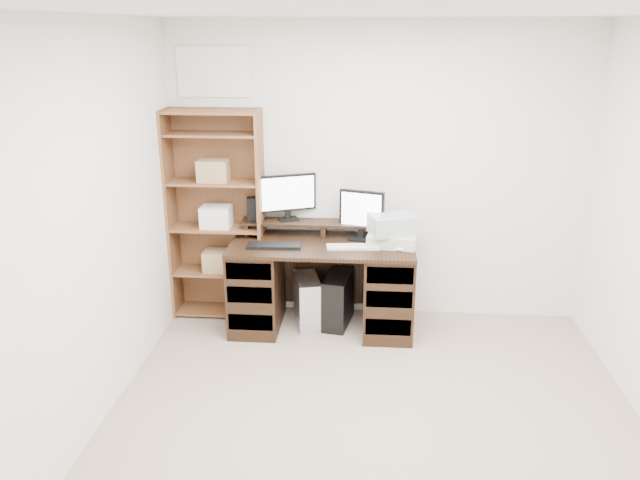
# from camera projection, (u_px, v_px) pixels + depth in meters

# --- Properties ---
(room) EXTENTS (3.54, 4.04, 2.54)m
(room) POSITION_uv_depth(u_px,v_px,m) (379.00, 257.00, 3.35)
(room) COLOR tan
(room) RESTS_ON ground
(desk) EXTENTS (1.50, 0.70, 0.75)m
(desk) POSITION_uv_depth(u_px,v_px,m) (322.00, 284.00, 5.21)
(desk) COLOR black
(desk) RESTS_ON ground
(riser_shelf) EXTENTS (1.40, 0.22, 0.12)m
(riser_shelf) POSITION_uv_depth(u_px,v_px,m) (324.00, 225.00, 5.26)
(riser_shelf) COLOR black
(riser_shelf) RESTS_ON desk
(monitor_wide) EXTENTS (0.46, 0.22, 0.39)m
(monitor_wide) POSITION_uv_depth(u_px,v_px,m) (288.00, 195.00, 5.25)
(monitor_wide) COLOR black
(monitor_wide) RESTS_ON riser_shelf
(monitor_small) EXTENTS (0.37, 0.19, 0.41)m
(monitor_small) POSITION_uv_depth(u_px,v_px,m) (362.00, 213.00, 5.13)
(monitor_small) COLOR black
(monitor_small) RESTS_ON desk
(speaker) EXTENTS (0.09, 0.09, 0.20)m
(speaker) POSITION_uv_depth(u_px,v_px,m) (252.00, 209.00, 5.25)
(speaker) COLOR black
(speaker) RESTS_ON riser_shelf
(keyboard_black) EXTENTS (0.44, 0.17, 0.02)m
(keyboard_black) POSITION_uv_depth(u_px,v_px,m) (274.00, 246.00, 5.00)
(keyboard_black) COLOR black
(keyboard_black) RESTS_ON desk
(keyboard_white) EXTENTS (0.43, 0.17, 0.02)m
(keyboard_white) POSITION_uv_depth(u_px,v_px,m) (353.00, 247.00, 4.98)
(keyboard_white) COLOR silver
(keyboard_white) RESTS_ON desk
(mouse) EXTENTS (0.10, 0.08, 0.03)m
(mouse) POSITION_uv_depth(u_px,v_px,m) (400.00, 249.00, 4.92)
(mouse) COLOR white
(mouse) RESTS_ON desk
(printer) EXTENTS (0.42, 0.34, 0.10)m
(printer) POSITION_uv_depth(u_px,v_px,m) (392.00, 239.00, 5.04)
(printer) COLOR beige
(printer) RESTS_ON desk
(basket) EXTENTS (0.42, 0.36, 0.15)m
(basket) POSITION_uv_depth(u_px,v_px,m) (393.00, 224.00, 5.00)
(basket) COLOR #A2A7AD
(basket) RESTS_ON printer
(tower_silver) EXTENTS (0.28, 0.45, 0.42)m
(tower_silver) POSITION_uv_depth(u_px,v_px,m) (307.00, 300.00, 5.33)
(tower_silver) COLOR silver
(tower_silver) RESTS_ON ground
(tower_black) EXTENTS (0.26, 0.47, 0.44)m
(tower_black) POSITION_uv_depth(u_px,v_px,m) (338.00, 300.00, 5.32)
(tower_black) COLOR black
(tower_black) RESTS_ON ground
(bookshelf) EXTENTS (0.80, 0.30, 1.80)m
(bookshelf) POSITION_uv_depth(u_px,v_px,m) (217.00, 214.00, 5.31)
(bookshelf) COLOR brown
(bookshelf) RESTS_ON ground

